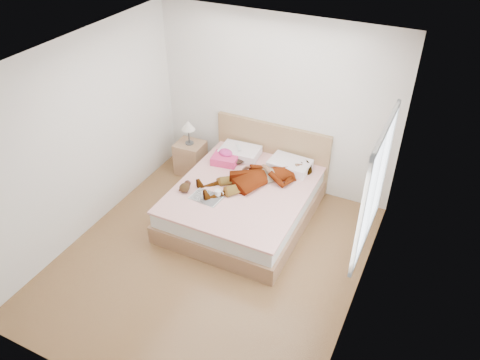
{
  "coord_description": "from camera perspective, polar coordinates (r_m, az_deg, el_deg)",
  "views": [
    {
      "loc": [
        2.22,
        -3.71,
        4.26
      ],
      "look_at": [
        0.0,
        0.85,
        0.7
      ],
      "focal_mm": 35.0,
      "sensor_mm": 36.0,
      "label": 1
    }
  ],
  "objects": [
    {
      "name": "nightstand",
      "position": [
        7.49,
        -6.07,
        3.0
      ],
      "size": [
        0.44,
        0.4,
        0.93
      ],
      "color": "brown",
      "rests_on": "ground"
    },
    {
      "name": "woman",
      "position": [
        6.44,
        2.27,
        0.7
      ],
      "size": [
        1.62,
        1.69,
        0.23
      ],
      "primitive_type": "imported",
      "rotation": [
        0.0,
        0.0,
        -0.74
      ],
      "color": "white",
      "rests_on": "bed"
    },
    {
      "name": "plush_toy",
      "position": [
        6.34,
        -6.71,
        -0.83
      ],
      "size": [
        0.15,
        0.22,
        0.12
      ],
      "color": "black",
      "rests_on": "bed"
    },
    {
      "name": "towel",
      "position": [
        6.87,
        -1.81,
        2.73
      ],
      "size": [
        0.41,
        0.35,
        0.19
      ],
      "color": "#D63A71",
      "rests_on": "bed"
    },
    {
      "name": "bed",
      "position": [
        6.58,
        0.71,
        -2.19
      ],
      "size": [
        1.8,
        2.08,
        1.0
      ],
      "color": "brown",
      "rests_on": "ground"
    },
    {
      "name": "hair",
      "position": [
        7.03,
        -0.49,
        3.21
      ],
      "size": [
        0.61,
        0.68,
        0.08
      ],
      "primitive_type": "ellipsoid",
      "rotation": [
        0.0,
        0.0,
        0.3
      ],
      "color": "black",
      "rests_on": "bed"
    },
    {
      "name": "ground",
      "position": [
        6.07,
        -3.57,
        -9.59
      ],
      "size": [
        4.0,
        4.0,
        0.0
      ],
      "primitive_type": "plane",
      "color": "#4E2C18",
      "rests_on": "ground"
    },
    {
      "name": "phone",
      "position": [
        6.88,
        -0.16,
        3.96
      ],
      "size": [
        0.11,
        0.1,
        0.06
      ],
      "primitive_type": "cube",
      "rotation": [
        0.44,
        0.0,
        0.83
      ],
      "color": "silver",
      "rests_on": "bed"
    },
    {
      "name": "room_shell",
      "position": [
        4.89,
        16.08,
        -0.88
      ],
      "size": [
        4.0,
        4.0,
        4.0
      ],
      "color": "white",
      "rests_on": "ground"
    },
    {
      "name": "magazine",
      "position": [
        6.21,
        -4.16,
        -2.13
      ],
      "size": [
        0.43,
        0.3,
        0.02
      ],
      "color": "silver",
      "rests_on": "bed"
    },
    {
      "name": "coffee_mug",
      "position": [
        6.2,
        -2.7,
        -1.62
      ],
      "size": [
        0.13,
        0.11,
        0.1
      ],
      "color": "white",
      "rests_on": "bed"
    }
  ]
}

